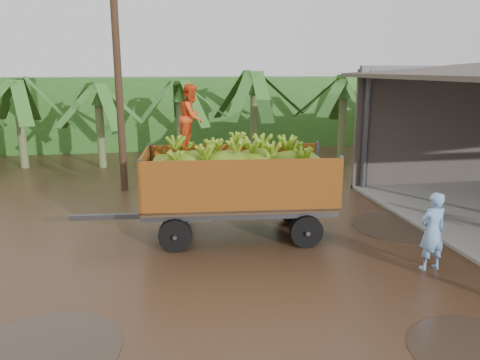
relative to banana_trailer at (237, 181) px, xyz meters
name	(u,v)px	position (x,y,z in m)	size (l,w,h in m)	color
ground	(237,268)	(-0.33, -1.98, -1.37)	(100.00, 100.00, 0.00)	black
hedge_north	(148,113)	(-2.33, 14.02, 0.43)	(22.00, 3.00, 3.60)	#2D661E
banana_trailer	(237,181)	(0.00, 0.00, 0.00)	(6.35, 2.56, 3.66)	#B36319
man_blue	(432,231)	(3.55, -2.70, -0.56)	(0.59, 0.39, 1.63)	#7CA9E3
utility_pole	(118,78)	(-3.04, 4.99, 2.35)	(1.20, 0.24, 7.34)	#47301E
banana_plants	(73,137)	(-4.52, 4.75, 0.50)	(24.94, 20.75, 4.18)	#2D661E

